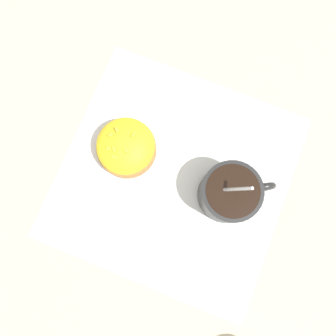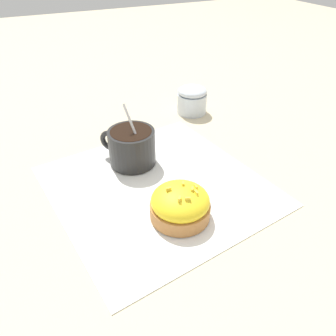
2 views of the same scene
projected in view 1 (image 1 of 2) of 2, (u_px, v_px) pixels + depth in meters
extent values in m
plane|color=#C6B793|center=(174.00, 176.00, 0.47)|extent=(3.00, 3.00, 0.00)
cube|color=white|center=(174.00, 176.00, 0.47)|extent=(0.35, 0.35, 0.00)
cylinder|color=black|center=(229.00, 193.00, 0.43)|extent=(0.08, 0.08, 0.06)
cylinder|color=black|center=(232.00, 191.00, 0.41)|extent=(0.07, 0.07, 0.01)
torus|color=black|center=(262.00, 188.00, 0.43)|extent=(0.04, 0.03, 0.04)
ellipsoid|color=silver|center=(240.00, 197.00, 0.45)|extent=(0.03, 0.02, 0.01)
cylinder|color=silver|center=(223.00, 190.00, 0.41)|extent=(0.05, 0.02, 0.10)
cylinder|color=#B2753D|center=(128.00, 146.00, 0.46)|extent=(0.08, 0.08, 0.02)
ellipsoid|color=yellow|center=(127.00, 143.00, 0.45)|extent=(0.08, 0.08, 0.04)
cube|color=yellow|center=(126.00, 151.00, 0.42)|extent=(0.01, 0.01, 0.00)
cube|color=yellow|center=(109.00, 149.00, 0.43)|extent=(0.01, 0.00, 0.00)
cube|color=yellow|center=(117.00, 130.00, 0.43)|extent=(0.01, 0.01, 0.00)
cube|color=yellow|center=(133.00, 135.00, 0.43)|extent=(0.00, 0.01, 0.00)
cube|color=yellow|center=(110.00, 136.00, 0.43)|extent=(0.01, 0.01, 0.00)
cube|color=yellow|center=(114.00, 150.00, 0.43)|extent=(0.01, 0.01, 0.00)
cube|color=yellow|center=(114.00, 157.00, 0.43)|extent=(0.01, 0.00, 0.00)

